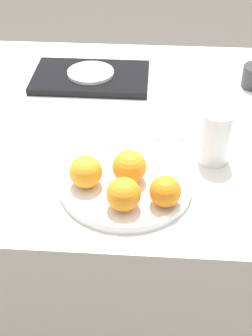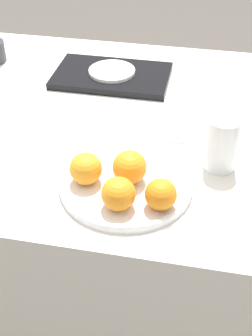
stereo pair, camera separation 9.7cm
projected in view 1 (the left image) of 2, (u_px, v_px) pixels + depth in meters
ground_plane at (91, 297)px, 1.70m from camera, size 12.00×12.00×0.00m
table at (85, 222)px, 1.46m from camera, size 1.32×0.93×0.77m
fruit_platter at (126, 183)px, 1.00m from camera, size 0.29×0.29×0.02m
orange_0 at (129, 167)px, 0.97m from camera, size 0.07×0.07×0.07m
orange_1 at (86, 172)px, 0.96m from camera, size 0.07×0.07×0.07m
orange_2 at (165, 191)px, 0.92m from camera, size 0.06×0.06×0.06m
orange_3 at (124, 194)px, 0.91m from camera, size 0.07×0.07×0.07m
water_glass at (215, 137)px, 1.04m from camera, size 0.07×0.07×0.12m
serving_tray at (91, 77)px, 1.37m from camera, size 0.34×0.21×0.02m
side_plate at (91, 73)px, 1.36m from camera, size 0.14×0.14×0.01m
napkin at (176, 127)px, 1.17m from camera, size 0.12×0.10×0.01m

